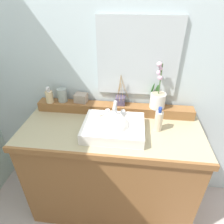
{
  "coord_description": "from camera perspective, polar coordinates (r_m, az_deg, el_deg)",
  "views": [
    {
      "loc": [
        0.14,
        -1.11,
        1.7
      ],
      "look_at": [
        0.01,
        -0.01,
        1.01
      ],
      "focal_mm": 31.28,
      "sensor_mm": 36.0,
      "label": 1
    }
  ],
  "objects": [
    {
      "name": "floor",
      "position": [
        2.08,
        -0.24,
        -25.46
      ],
      "size": [
        3.06,
        3.73,
        0.1
      ],
      "primitive_type": "cube",
      "color": "#B9ACA8",
      "rests_on": "ground"
    },
    {
      "name": "wall_back",
      "position": [
        1.57,
        1.39,
        14.53
      ],
      "size": [
        3.06,
        0.2,
        2.47
      ],
      "primitive_type": "cube",
      "color": "silver",
      "rests_on": "ground"
    },
    {
      "name": "vanity_cabinet",
      "position": [
        1.69,
        -0.28,
        -16.6
      ],
      "size": [
        1.3,
        0.56,
        0.87
      ],
      "color": "brown",
      "rests_on": "ground"
    },
    {
      "name": "back_ledge",
      "position": [
        1.55,
        0.63,
        0.97
      ],
      "size": [
        1.23,
        0.1,
        0.08
      ],
      "primitive_type": "cube",
      "color": "brown",
      "rests_on": "vanity_cabinet"
    },
    {
      "name": "sink_basin",
      "position": [
        1.34,
        0.41,
        -4.72
      ],
      "size": [
        0.41,
        0.32,
        0.26
      ],
      "color": "white",
      "rests_on": "vanity_cabinet"
    },
    {
      "name": "soap_bar",
      "position": [
        1.4,
        -3.78,
        -0.5
      ],
      "size": [
        0.07,
        0.04,
        0.02
      ],
      "primitive_type": "ellipsoid",
      "color": "silver",
      "rests_on": "sink_basin"
    },
    {
      "name": "potted_plant",
      "position": [
        1.5,
        13.2,
        4.14
      ],
      "size": [
        0.12,
        0.12,
        0.36
      ],
      "color": "silver",
      "rests_on": "back_ledge"
    },
    {
      "name": "soap_dispenser",
      "position": [
        1.63,
        -17.85,
        4.39
      ],
      "size": [
        0.06,
        0.06,
        0.13
      ],
      "color": "beige",
      "rests_on": "back_ledge"
    },
    {
      "name": "tumbler_cup",
      "position": [
        1.61,
        -14.33,
        4.81
      ],
      "size": [
        0.07,
        0.07,
        0.11
      ],
      "primitive_type": "cylinder",
      "color": "#8F9B97",
      "rests_on": "back_ledge"
    },
    {
      "name": "reed_diffuser",
      "position": [
        1.53,
        2.46,
        3.52
      ],
      "size": [
        0.1,
        0.11,
        0.24
      ],
      "color": "#4D425C",
      "rests_on": "back_ledge"
    },
    {
      "name": "trinket_box",
      "position": [
        1.58,
        -9.06,
        4.12
      ],
      "size": [
        0.11,
        0.09,
        0.07
      ],
      "primitive_type": "cube",
      "rotation": [
        0.0,
        0.0,
        -0.12
      ],
      "color": "gray",
      "rests_on": "back_ledge"
    },
    {
      "name": "lotion_bottle",
      "position": [
        1.38,
        13.44,
        -2.47
      ],
      "size": [
        0.06,
        0.06,
        0.18
      ],
      "color": "beige",
      "rests_on": "vanity_cabinet"
    },
    {
      "name": "mirror",
      "position": [
        1.44,
        7.55,
        15.39
      ],
      "size": [
        0.58,
        0.02,
        0.56
      ],
      "primitive_type": "cube",
      "color": "silver"
    }
  ]
}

